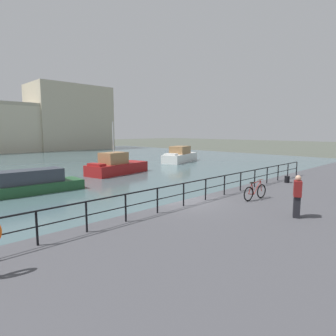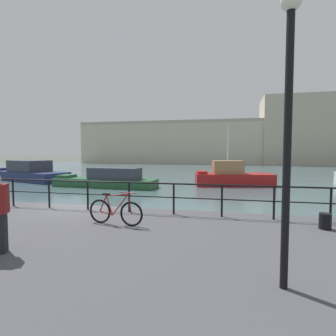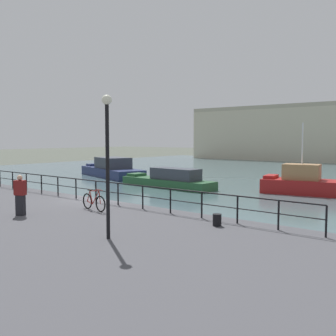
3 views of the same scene
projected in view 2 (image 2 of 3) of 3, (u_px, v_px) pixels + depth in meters
The scene contains 10 objects.
ground_plane at pixel (81, 227), 11.02m from camera, with size 240.00×240.00×0.00m, color #4C5147.
water_basin at pixel (190, 171), 40.41m from camera, with size 80.00×60.00×0.01m, color #476066.
harbor_building at pixel (236, 140), 64.16m from camera, with size 60.54×11.10×14.86m.
moored_blue_motorboat at pixel (107, 180), 22.88m from camera, with size 8.95×2.57×1.64m.
moored_red_daysailer at pixel (232, 177), 23.95m from camera, with size 6.98×3.73×5.22m.
moored_cabin_cruiser at pixel (28, 173), 28.10m from camera, with size 10.15×5.82×2.07m.
quay_railing at pixel (88, 190), 10.03m from camera, with size 22.70×0.07×1.08m.
parked_bicycle at pixel (115, 212), 8.01m from camera, with size 1.76×0.28×0.98m.
mooring_bollard at pixel (325, 221), 7.58m from camera, with size 0.32×0.32×0.44m, color black.
quay_lamp_post at pixel (289, 101), 4.15m from camera, with size 0.32×0.32×4.57m.
Camera 2 is at (5.82, -9.80, 3.06)m, focal length 29.22 mm.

